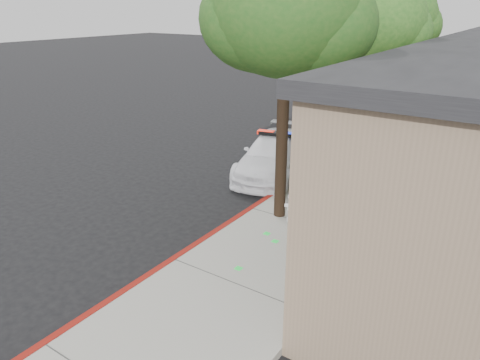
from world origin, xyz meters
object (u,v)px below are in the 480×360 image
(fire_hydrant, at_px, (294,205))
(street_tree_mid, at_px, (370,27))
(police_car, at_px, (275,155))
(street_tree_far, at_px, (394,21))
(street_tree_near, at_px, (286,15))

(fire_hydrant, relative_size, street_tree_mid, 0.14)
(police_car, relative_size, fire_hydrant, 5.65)
(street_tree_mid, relative_size, street_tree_far, 0.99)
(street_tree_near, xyz_separation_m, street_tree_mid, (0.51, 3.96, -0.37))
(police_car, relative_size, street_tree_near, 0.74)
(police_car, height_order, street_tree_mid, street_tree_mid)
(fire_hydrant, height_order, street_tree_near, street_tree_near)
(police_car, bearing_deg, fire_hydrant, -66.62)
(fire_hydrant, xyz_separation_m, street_tree_far, (-0.57, 8.46, 3.94))
(fire_hydrant, distance_m, street_tree_near, 4.32)
(fire_hydrant, distance_m, street_tree_mid, 5.63)
(police_car, height_order, street_tree_near, street_tree_near)
(fire_hydrant, relative_size, street_tree_near, 0.13)
(fire_hydrant, xyz_separation_m, street_tree_near, (-0.43, 0.08, 4.30))
(street_tree_near, relative_size, street_tree_far, 1.09)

